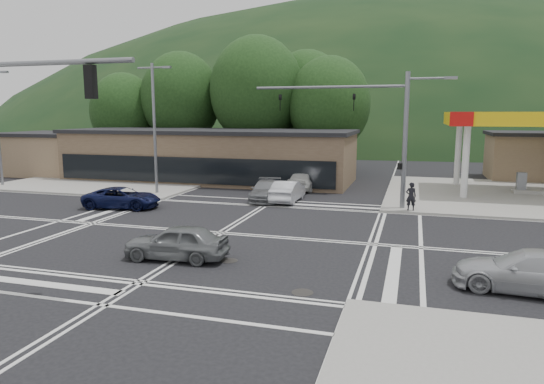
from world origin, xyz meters
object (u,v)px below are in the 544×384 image
(car_silver_east, at_px, (530,271))
(pedestrian, at_px, (411,196))
(car_grey_center, at_px, (177,242))
(car_northbound, at_px, (266,191))
(car_queue_b, at_px, (305,180))
(car_blue_west, at_px, (122,198))
(car_queue_a, at_px, (288,191))

(car_silver_east, relative_size, pedestrian, 2.88)
(car_grey_center, relative_size, car_northbound, 0.91)
(pedestrian, bearing_deg, car_queue_b, -50.04)
(car_grey_center, xyz_separation_m, car_queue_b, (1.04, 18.36, 0.07))
(car_blue_west, relative_size, pedestrian, 2.79)
(car_blue_west, distance_m, car_silver_east, 22.18)
(car_queue_a, xyz_separation_m, car_queue_b, (0.00, 5.00, 0.08))
(car_northbound, bearing_deg, car_blue_west, -155.69)
(car_queue_b, bearing_deg, car_blue_west, 50.98)
(car_queue_b, bearing_deg, pedestrian, 143.08)
(car_blue_west, distance_m, car_northbound, 9.04)
(car_grey_center, relative_size, car_queue_a, 0.97)
(car_silver_east, xyz_separation_m, car_northbound, (-12.96, 13.44, -0.03))
(car_grey_center, relative_size, pedestrian, 2.50)
(car_blue_west, xyz_separation_m, car_queue_b, (9.04, 9.92, 0.14))
(car_queue_a, relative_size, car_northbound, 0.94)
(car_silver_east, bearing_deg, car_blue_west, -105.83)
(car_queue_a, height_order, car_northbound, car_queue_a)
(car_queue_a, relative_size, pedestrian, 2.57)
(car_grey_center, bearing_deg, car_blue_west, -140.70)
(car_queue_a, bearing_deg, car_silver_east, 130.18)
(car_blue_west, xyz_separation_m, car_grey_center, (8.01, -8.44, 0.06))
(car_grey_center, height_order, pedestrian, pedestrian)
(car_silver_east, distance_m, car_northbound, 18.67)
(car_silver_east, bearing_deg, car_queue_a, -132.83)
(car_blue_west, xyz_separation_m, car_northbound, (7.54, 4.98, 0.02))
(car_queue_b, height_order, pedestrian, pedestrian)
(car_queue_b, height_order, car_northbound, car_queue_b)
(car_grey_center, bearing_deg, car_northbound, 177.79)
(car_queue_b, relative_size, pedestrian, 2.77)
(car_blue_west, bearing_deg, car_queue_a, -70.99)
(car_grey_center, bearing_deg, car_queue_a, 171.37)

